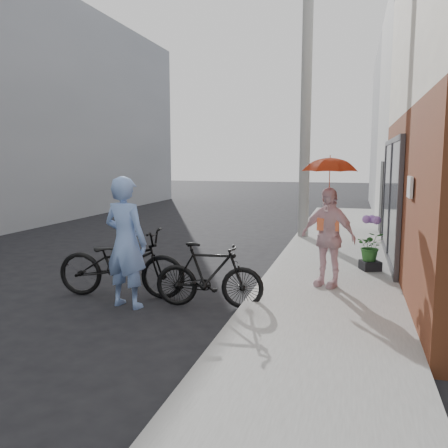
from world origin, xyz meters
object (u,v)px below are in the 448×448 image
at_px(kimono_woman, 328,237).
at_px(planter, 370,265).
at_px(bike_left, 121,263).
at_px(bike_right, 209,275).
at_px(utility_pole, 306,110).
at_px(officer, 126,242).

bearing_deg(kimono_woman, planter, 86.26).
xyz_separation_m(bike_left, bike_right, (1.53, -0.16, -0.06)).
bearing_deg(kimono_woman, bike_left, -136.36).
xyz_separation_m(utility_pole, bike_left, (-2.27, -6.18, -2.95)).
bearing_deg(officer, kimono_woman, -139.52).
distance_m(bike_left, planter, 4.65).
distance_m(bike_left, kimono_woman, 3.39).
distance_m(officer, planter, 4.70).
xyz_separation_m(officer, kimono_woman, (2.86, 1.55, -0.04)).
xyz_separation_m(utility_pole, officer, (-1.95, -6.63, -2.52)).
distance_m(bike_right, kimono_woman, 2.13).
height_order(utility_pole, bike_right, utility_pole).
bearing_deg(bike_left, planter, -64.18).
bearing_deg(bike_right, bike_left, 77.69).
bearing_deg(officer, utility_pole, -94.41).
bearing_deg(officer, planter, -128.93).
distance_m(utility_pole, kimono_woman, 5.76).
relative_size(bike_right, planter, 4.87).
bearing_deg(kimono_woman, officer, -126.94).
distance_m(utility_pole, bike_left, 7.21).
relative_size(kimono_woman, planter, 4.88).
xyz_separation_m(utility_pole, bike_right, (-0.74, -6.34, -3.01)).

